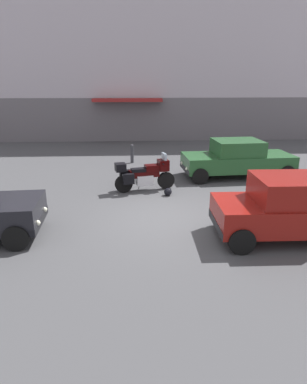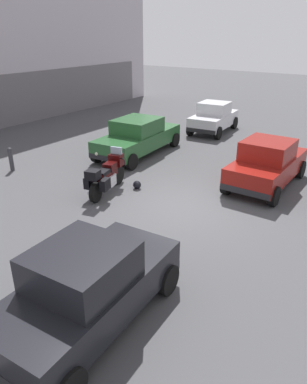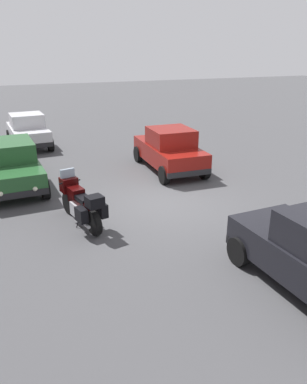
# 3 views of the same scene
# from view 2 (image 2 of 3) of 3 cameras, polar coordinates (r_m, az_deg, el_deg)

# --- Properties ---
(ground_plane) EXTENTS (80.00, 80.00, 0.00)m
(ground_plane) POSITION_cam_2_polar(r_m,az_deg,el_deg) (11.41, 4.98, -2.16)
(ground_plane) COLOR #424244
(motorcycle) EXTENTS (2.23, 1.03, 1.36)m
(motorcycle) POSITION_cam_2_polar(r_m,az_deg,el_deg) (12.16, -7.27, 2.59)
(motorcycle) COLOR black
(motorcycle) RESTS_ON ground
(helmet) EXTENTS (0.28, 0.28, 0.28)m
(helmet) POSITION_cam_2_polar(r_m,az_deg,el_deg) (12.56, -2.56, 1.11)
(helmet) COLOR black
(helmet) RESTS_ON ground
(car_hatchback_near) EXTENTS (3.95, 1.99, 1.64)m
(car_hatchback_near) POSITION_cam_2_polar(r_m,az_deg,el_deg) (6.81, -10.08, -14.32)
(car_hatchback_near) COLOR black
(car_hatchback_near) RESTS_ON ground
(car_sedan_far) EXTENTS (4.66, 2.19, 1.56)m
(car_sedan_far) POSITION_cam_2_polar(r_m,az_deg,el_deg) (16.01, -2.43, 8.57)
(car_sedan_far) COLOR #235128
(car_sedan_far) RESTS_ON ground
(car_compact_side) EXTENTS (3.57, 1.96, 1.56)m
(car_compact_side) POSITION_cam_2_polar(r_m,az_deg,el_deg) (19.98, 9.29, 11.30)
(car_compact_side) COLOR silver
(car_compact_side) RESTS_ON ground
(car_wagon_end) EXTENTS (3.90, 1.83, 1.64)m
(car_wagon_end) POSITION_cam_2_polar(r_m,az_deg,el_deg) (13.15, 17.16, 4.23)
(car_wagon_end) COLOR maroon
(car_wagon_end) RESTS_ON ground
(bollard_curbside) EXTENTS (0.16, 0.16, 0.92)m
(bollard_curbside) POSITION_cam_2_polar(r_m,az_deg,el_deg) (15.11, -21.19, 4.86)
(bollard_curbside) COLOR #333338
(bollard_curbside) RESTS_ON ground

